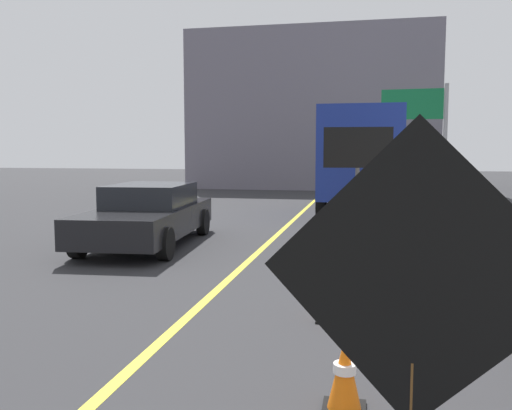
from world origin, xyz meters
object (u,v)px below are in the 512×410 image
pickup_car (148,214)px  traffic_cone_mid_lane (331,291)px  highway_guide_sign (426,121)px  arrow_board_trailer (356,221)px  traffic_cone_far_lane (333,261)px  traffic_cone_curbside (326,239)px  traffic_cone_near_sign (345,374)px  box_truck (362,159)px  roadwork_sign (415,283)px

pickup_car → traffic_cone_mid_lane: pickup_car is taller
highway_guide_sign → arrow_board_trailer: bearing=-102.9°
pickup_car → traffic_cone_mid_lane: size_ratio=6.56×
traffic_cone_far_lane → traffic_cone_curbside: traffic_cone_curbside is taller
arrow_board_trailer → traffic_cone_curbside: 1.90m
traffic_cone_near_sign → traffic_cone_far_lane: 4.62m
box_truck → pickup_car: box_truck is taller
traffic_cone_far_lane → pickup_car: bearing=149.9°
traffic_cone_near_sign → traffic_cone_mid_lane: size_ratio=0.83×
roadwork_sign → traffic_cone_far_lane: roadwork_sign is taller
roadwork_sign → traffic_cone_mid_lane: (-0.68, 3.88, -1.09)m
roadwork_sign → pickup_car: roadwork_sign is taller
box_truck → pickup_car: 8.52m
arrow_board_trailer → traffic_cone_mid_lane: 6.18m
arrow_board_trailer → highway_guide_sign: 12.21m
pickup_car → traffic_cone_mid_lane: bearing=-46.7°
highway_guide_sign → traffic_cone_curbside: size_ratio=7.48×
traffic_cone_far_lane → traffic_cone_near_sign: bearing=-85.2°
highway_guide_sign → traffic_cone_curbside: highway_guide_sign is taller
box_truck → traffic_cone_curbside: size_ratio=10.80×
roadwork_sign → traffic_cone_far_lane: (-0.80, 6.11, -1.17)m
arrow_board_trailer → traffic_cone_near_sign: 8.56m
highway_guide_sign → pickup_car: bearing=-119.4°
highway_guide_sign → traffic_cone_curbside: bearing=-103.6°
traffic_cone_curbside → roadwork_sign: bearing=-82.6°
pickup_car → arrow_board_trailer: bearing=16.9°
roadwork_sign → traffic_cone_far_lane: 6.27m
pickup_car → traffic_cone_curbside: (4.08, -0.39, -0.37)m
traffic_cone_near_sign → traffic_cone_mid_lane: traffic_cone_mid_lane is taller
traffic_cone_near_sign → arrow_board_trailer: bearing=90.7°
box_truck → highway_guide_sign: bearing=66.2°
box_truck → traffic_cone_mid_lane: size_ratio=9.33×
box_truck → traffic_cone_far_lane: size_ratio=11.58×
pickup_car → traffic_cone_near_sign: size_ratio=7.89×
traffic_cone_mid_lane → highway_guide_sign: bearing=80.9°
roadwork_sign → traffic_cone_near_sign: bearing=105.0°
arrow_board_trailer → box_truck: box_truck is taller
box_truck → traffic_cone_mid_lane: 11.87m
arrow_board_trailer → highway_guide_sign: highway_guide_sign is taller
traffic_cone_mid_lane → traffic_cone_curbside: traffic_cone_mid_lane is taller
arrow_board_trailer → traffic_cone_curbside: bearing=-107.7°
traffic_cone_far_lane → highway_guide_sign: bearing=79.2°
arrow_board_trailer → box_truck: size_ratio=0.37×
traffic_cone_far_lane → arrow_board_trailer: bearing=85.8°
traffic_cone_near_sign → traffic_cone_curbside: 6.78m
roadwork_sign → arrow_board_trailer: 10.12m
pickup_car → highway_guide_sign: highway_guide_sign is taller
traffic_cone_mid_lane → traffic_cone_curbside: 4.39m
roadwork_sign → pickup_car: bearing=120.8°
pickup_car → roadwork_sign: bearing=-59.2°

